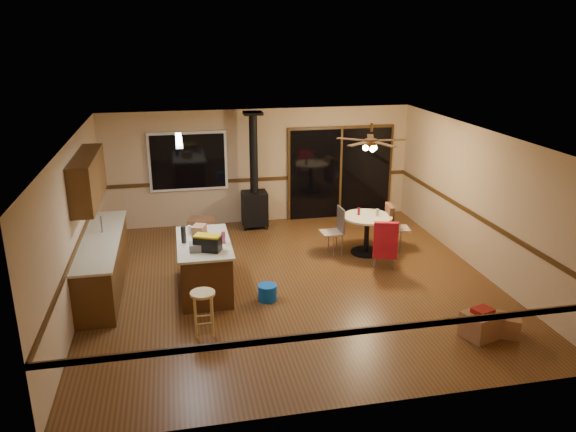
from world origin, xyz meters
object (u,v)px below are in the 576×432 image
object	(u,v)px
bar_stool	(204,313)
dining_table	(367,228)
blue_bucket	(268,292)
chair_left	(337,225)
box_under_window	(201,227)
wood_stove	(254,196)
chair_right	(390,222)
toolbox_black	(208,244)
chair_near	(385,240)
box_corner_a	(481,325)
box_corner_b	(507,325)
toolbox_grey	(202,246)
kitchen_island	(205,266)

from	to	relation	value
bar_stool	dining_table	bearing A→B (deg)	36.70
dining_table	blue_bucket	bearing A→B (deg)	-144.29
chair_left	box_under_window	xyz separation A→B (m)	(-2.58, 1.53, -0.38)
wood_stove	chair_right	distance (m)	3.12
toolbox_black	bar_stool	world-z (taller)	toolbox_black
chair_near	chair_right	size ratio (longest dim) A/B	1.00
chair_left	box_corner_a	world-z (taller)	chair_left
dining_table	box_corner_b	xyz separation A→B (m)	(0.96, -3.44, -0.38)
toolbox_black	blue_bucket	xyz separation A→B (m)	(0.93, -0.14, -0.88)
dining_table	toolbox_grey	bearing A→B (deg)	-156.10
chair_right	box_corner_b	xyz separation A→B (m)	(0.44, -3.52, -0.45)
kitchen_island	box_corner_b	bearing A→B (deg)	-29.29
blue_bucket	box_corner_b	xyz separation A→B (m)	(3.24, -1.81, 0.02)
toolbox_grey	chair_right	size ratio (longest dim) A/B	0.57
kitchen_island	box_corner_a	world-z (taller)	kitchen_island
kitchen_island	box_under_window	xyz separation A→B (m)	(0.08, 2.71, -0.25)
chair_near	kitchen_island	bearing A→B (deg)	-176.46
bar_stool	chair_left	xyz separation A→B (m)	(2.77, 2.61, 0.26)
bar_stool	blue_bucket	world-z (taller)	bar_stool
wood_stove	chair_near	distance (m)	3.48
box_under_window	box_corner_a	world-z (taller)	box_under_window
bar_stool	box_corner_a	xyz separation A→B (m)	(3.93, -0.90, -0.14)
box_corner_a	box_corner_b	size ratio (longest dim) A/B	1.32
box_under_window	wood_stove	bearing A→B (deg)	15.47
toolbox_grey	dining_table	bearing A→B (deg)	23.90
toolbox_black	box_corner_a	bearing A→B (deg)	-26.81
dining_table	box_corner_a	distance (m)	3.47
toolbox_black	bar_stool	bearing A→B (deg)	-98.82
toolbox_grey	dining_table	world-z (taller)	toolbox_grey
dining_table	chair_right	world-z (taller)	chair_right
wood_stove	chair_left	xyz separation A→B (m)	(1.36, -1.87, -0.14)
wood_stove	box_corner_a	bearing A→B (deg)	-64.88
kitchen_island	chair_right	bearing A→B (deg)	17.05
toolbox_grey	chair_near	distance (m)	3.42
chair_left	box_corner_b	bearing A→B (deg)	-66.33
kitchen_island	wood_stove	bearing A→B (deg)	66.91
box_under_window	box_corner_b	xyz separation A→B (m)	(4.14, -5.08, -0.05)
kitchen_island	chair_near	size ratio (longest dim) A/B	2.40
toolbox_black	box_corner_a	distance (m)	4.31
kitchen_island	blue_bucket	world-z (taller)	kitchen_island
toolbox_black	chair_left	distance (m)	3.10
box_under_window	blue_bucket	bearing A→B (deg)	-74.58
blue_bucket	dining_table	size ratio (longest dim) A/B	0.33
toolbox_grey	toolbox_black	xyz separation A→B (m)	(0.09, -0.04, 0.05)
kitchen_island	box_corner_b	distance (m)	4.84
kitchen_island	bar_stool	world-z (taller)	kitchen_island
chair_left	chair_right	size ratio (longest dim) A/B	0.74
chair_left	box_under_window	bearing A→B (deg)	149.40
bar_stool	box_corner_a	size ratio (longest dim) A/B	1.34
box_corner_a	chair_right	bearing A→B (deg)	90.80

